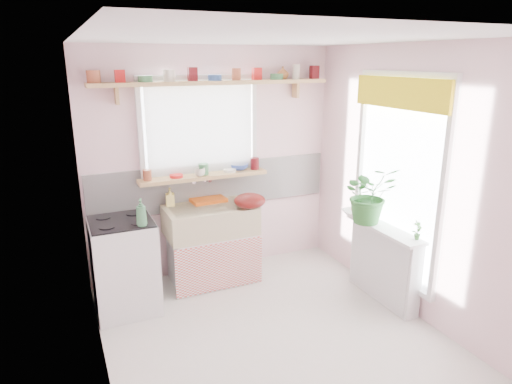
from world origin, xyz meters
name	(u,v)px	position (x,y,z in m)	size (l,w,h in m)	color
room	(298,160)	(0.66, 0.86, 1.37)	(3.20, 3.20, 3.20)	silver
sink_unit	(211,243)	(-0.15, 1.29, 0.43)	(0.95, 0.65, 1.11)	white
cooker	(125,265)	(-1.10, 1.05, 0.46)	(0.58, 0.58, 0.93)	white
radiator_ledge	(384,262)	(1.30, 0.20, 0.40)	(0.22, 0.95, 0.78)	white
windowsill	(204,176)	(-0.15, 1.48, 1.14)	(1.40, 0.22, 0.04)	tan
pine_shelf	(215,83)	(0.00, 1.47, 2.12)	(2.52, 0.24, 0.04)	tan
shelf_crockery	(215,75)	(0.00, 1.47, 2.20)	(2.47, 0.11, 0.12)	#A55133
sill_crockery	(204,169)	(-0.15, 1.48, 1.22)	(1.35, 0.11, 0.12)	#A55133
dish_tray	(208,199)	(-0.11, 1.50, 0.87)	(0.37, 0.28, 0.04)	orange
colander	(250,201)	(0.22, 1.10, 0.93)	(0.33, 0.33, 0.15)	#58110F
jade_plant	(369,194)	(1.21, 0.39, 1.07)	(0.53, 0.46, 0.59)	#2A692A
fruit_bowl	(360,215)	(1.21, 0.52, 0.82)	(0.33, 0.33, 0.08)	white
herb_pot	(417,230)	(1.33, -0.17, 0.87)	(0.10, 0.07, 0.18)	#326729
soap_bottle_sink	(170,197)	(-0.53, 1.50, 0.95)	(0.09, 0.09, 0.20)	#F7E06E
sill_cup	(200,172)	(-0.21, 1.42, 1.20)	(0.11, 0.11, 0.09)	beige
sill_bowl	(239,167)	(0.28, 1.54, 1.19)	(0.21, 0.21, 0.06)	#3652B0
shelf_vase	(283,73)	(0.81, 1.53, 2.21)	(0.13, 0.13, 0.14)	#AD6935
cooker_bottle	(141,212)	(-0.94, 0.83, 1.04)	(0.10, 0.10, 0.25)	#3D7B4F
fruit	(360,209)	(1.22, 0.53, 0.88)	(0.20, 0.14, 0.10)	orange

